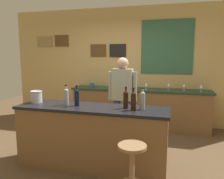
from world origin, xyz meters
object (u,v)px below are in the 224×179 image
wine_bottle_b (77,97)px  coffee_mug (92,85)px  wine_bottle_c (126,99)px  wine_glass_a (126,84)px  wine_bottle_e (142,100)px  wine_glass_c (169,85)px  ice_bucket (37,96)px  wine_bottle_d (133,100)px  wine_glass_e (201,87)px  wine_glass_b (146,85)px  bartender (122,96)px  bar_stool (132,164)px  wine_glass_d (184,85)px  wine_bottle_a (66,96)px

wine_bottle_b → coffee_mug: wine_bottle_b is taller
wine_bottle_c → wine_glass_a: 1.98m
wine_bottle_e → wine_glass_c: size_ratio=1.97×
wine_glass_a → wine_glass_c: size_ratio=1.00×
wine_bottle_c → ice_bucket: 1.43m
wine_bottle_d → wine_bottle_e: size_ratio=1.00×
coffee_mug → wine_glass_e: bearing=-2.4°
ice_bucket → wine_glass_b: (1.48, 1.97, -0.01)m
bartender → ice_bucket: bearing=-143.9°
ice_bucket → coffee_mug: size_ratio=1.50×
wine_bottle_c → wine_glass_c: wine_bottle_c is taller
bar_stool → wine_glass_c: bearing=83.2°
wine_bottle_d → wine_glass_d: (0.75, 2.11, -0.05)m
bar_stool → wine_glass_c: wine_glass_c is taller
wine_glass_e → wine_bottle_e: bearing=-116.4°
bar_stool → wine_bottle_c: wine_bottle_c is taller
bartender → coffee_mug: (-1.02, 1.18, 0.01)m
wine_glass_c → wine_bottle_c: bearing=-104.8°
wine_bottle_a → coffee_mug: (-0.36, 2.08, -0.11)m
wine_glass_a → wine_glass_d: 1.27m
wine_glass_c → wine_glass_d: size_ratio=1.00×
wine_glass_a → wine_bottle_c: bearing=-78.5°
bar_stool → wine_glass_b: (-0.16, 2.66, 0.55)m
bartender → bar_stool: (0.46, -1.56, -0.48)m
wine_glass_d → wine_glass_e: bearing=-16.7°
wine_bottle_a → wine_bottle_c: bearing=1.7°
bar_stool → wine_glass_d: (0.65, 2.74, 0.55)m
wine_bottle_e → wine_glass_d: size_ratio=1.97×
bartender → wine_bottle_d: bearing=-68.9°
ice_bucket → wine_glass_d: ice_bucket is taller
wine_glass_b → wine_glass_c: same height
wine_bottle_b → wine_glass_b: bearing=68.8°
wine_glass_e → wine_glass_c: bearing=169.7°
wine_bottle_b → wine_glass_a: bearing=80.6°
wine_glass_b → wine_glass_d: size_ratio=1.00×
ice_bucket → wine_bottle_e: bearing=-0.4°
wine_bottle_c → wine_glass_d: 2.22m
wine_glass_c → coffee_mug: wine_glass_c is taller
wine_bottle_a → wine_glass_e: bearing=43.1°
wine_glass_a → coffee_mug: wine_glass_a is taller
wine_bottle_d → wine_glass_c: bearing=78.6°
wine_bottle_d → wine_glass_e: (1.09, 2.01, -0.05)m
wine_glass_c → wine_glass_d: bearing=-3.3°
bar_stool → wine_glass_b: 2.72m
wine_bottle_a → wine_bottle_b: 0.18m
wine_bottle_c → wine_glass_a: bearing=101.5°
wine_bottle_c → wine_glass_a: size_ratio=1.97×
wine_bottle_b → bar_stool: bearing=-34.5°
bar_stool → coffee_mug: bearing=118.4°
wine_bottle_d → bar_stool: bearing=-80.8°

